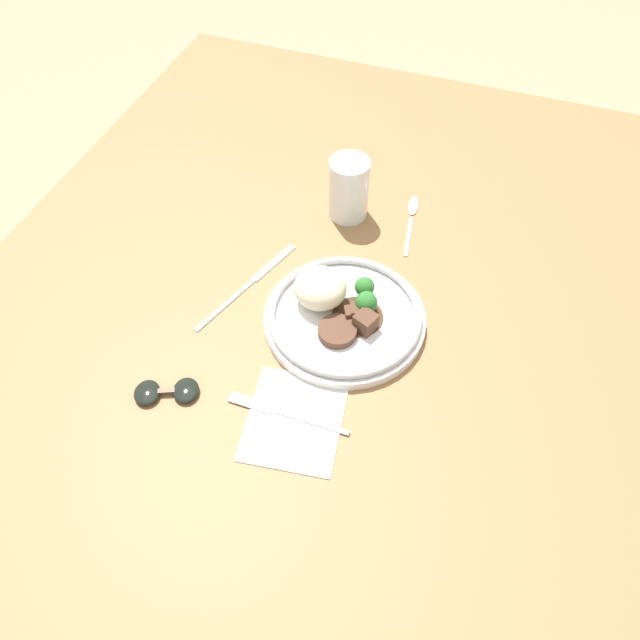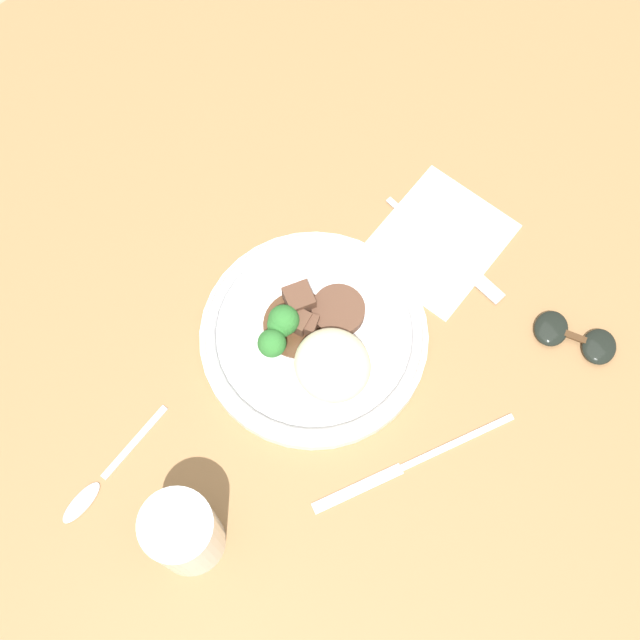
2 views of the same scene
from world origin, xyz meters
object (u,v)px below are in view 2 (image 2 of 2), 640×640
Objects in this scene: knife at (407,466)px; spoon at (95,487)px; juice_glass at (185,534)px; fork at (455,259)px; plate at (317,340)px; sunglasses at (575,338)px.

knife is 0.32m from spoon.
fork is (-0.42, -0.03, -0.05)m from juice_glass.
plate is 0.28m from spoon.
plate is 1.60× the size of spoon.
plate is 0.19m from fork.
juice_glass is at bearing 100.38° from spoon.
spoon is at bearing -99.77° from fork.
plate is at bearing -164.67° from juice_glass.
fork is 1.75× the size of sunglasses.
juice_glass is 0.13m from spoon.
spoon is at bearing -71.27° from juice_glass.
plate is 1.41× the size of fork.
knife is at bearing 132.17° from spoon.
juice_glass is 0.50× the size of knife.
juice_glass reaches higher than sunglasses.
fork is 1.14× the size of spoon.
juice_glass is 0.24m from knife.
fork is at bearing -129.56° from knife.
knife is at bearing -58.48° from fork.
plate reaches higher than spoon.
sunglasses is at bearing 164.45° from juice_glass.
juice_glass reaches higher than knife.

